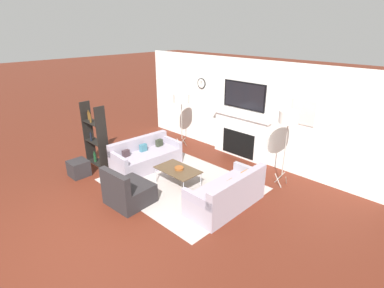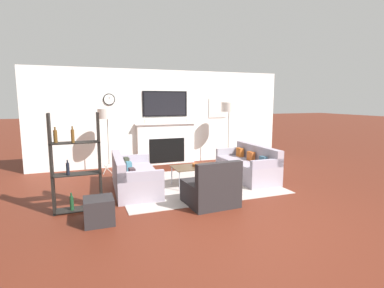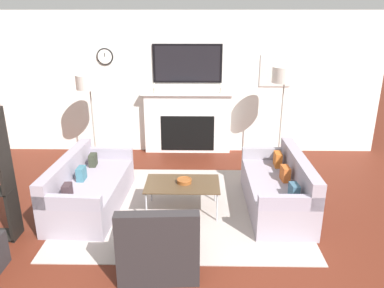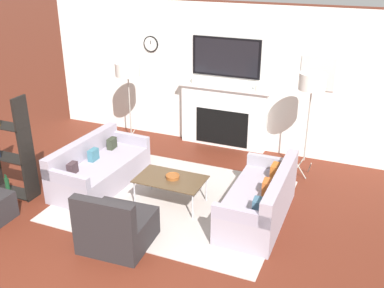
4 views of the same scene
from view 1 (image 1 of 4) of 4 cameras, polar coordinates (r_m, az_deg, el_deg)
name	(u,v)px [view 1 (image 1 of 4)]	position (r m, az deg, el deg)	size (l,w,h in m)	color
ground_plane	(93,227)	(6.06, -18.28, -14.78)	(60.00, 60.00, 0.00)	#572114
fireplace_wall	(244,114)	(8.34, 9.80, 5.57)	(7.42, 0.28, 2.70)	white
area_rug	(181,184)	(7.13, -2.07, -7.62)	(3.32, 2.65, 0.01)	#AC9F98
couch_left	(146,157)	(7.95, -8.83, -2.50)	(0.92, 1.80, 0.74)	#9B909F
couch_right	(227,195)	(6.20, 6.68, -9.59)	(0.78, 1.74, 0.78)	#9B909F
armchair	(128,192)	(6.43, -12.11, -8.94)	(0.88, 0.86, 0.83)	#272325
coffee_table	(178,170)	(6.89, -2.74, -5.03)	(1.03, 0.63, 0.43)	#4C3823
decorative_bowl	(179,168)	(6.86, -2.47, -4.61)	(0.21, 0.21, 0.06)	brown
floor_lamp_left	(181,99)	(8.79, -2.03, 8.62)	(0.46, 0.46, 1.65)	#9E998E
floor_lamp_right	(289,118)	(6.80, 17.98, 4.74)	(0.43, 0.43, 1.80)	#9E998E
shelf_unit	(95,137)	(8.24, -17.99, 1.31)	(0.78, 0.28, 1.65)	black
ottoman	(79,168)	(7.94, -20.76, -4.34)	(0.44, 0.44, 0.40)	#272325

